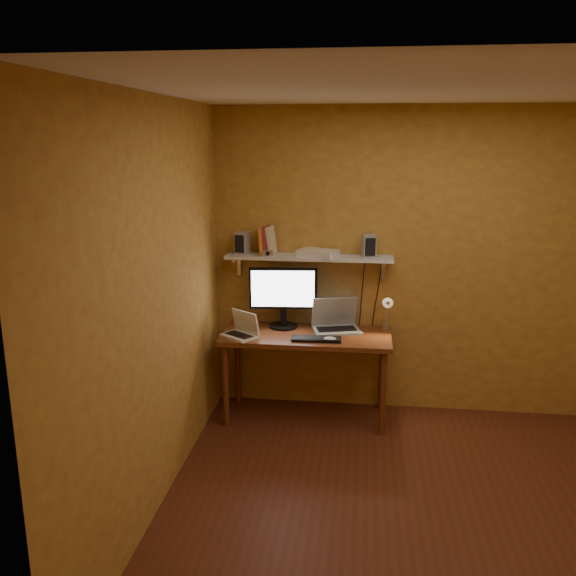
# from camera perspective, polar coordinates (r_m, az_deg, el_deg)

# --- Properties ---
(room) EXTENTS (3.44, 3.24, 2.64)m
(room) POSITION_cam_1_polar(r_m,az_deg,el_deg) (3.70, 13.58, -2.82)
(room) COLOR #582416
(room) RESTS_ON ground
(desk) EXTENTS (1.40, 0.60, 0.75)m
(desk) POSITION_cam_1_polar(r_m,az_deg,el_deg) (5.11, 1.72, -5.22)
(desk) COLOR maroon
(desk) RESTS_ON ground
(wall_shelf) EXTENTS (1.40, 0.25, 0.21)m
(wall_shelf) POSITION_cam_1_polar(r_m,az_deg,el_deg) (5.11, 1.99, 2.86)
(wall_shelf) COLOR silver
(wall_shelf) RESTS_ON room
(monitor) EXTENTS (0.58, 0.27, 0.52)m
(monitor) POSITION_cam_1_polar(r_m,az_deg,el_deg) (5.17, -0.44, -0.58)
(monitor) COLOR black
(monitor) RESTS_ON desk
(laptop) EXTENTS (0.44, 0.37, 0.28)m
(laptop) POSITION_cam_1_polar(r_m,az_deg,el_deg) (5.18, 4.47, -3.15)
(laptop) COLOR gray
(laptop) RESTS_ON desk
(netbook) EXTENTS (0.34, 0.32, 0.21)m
(netbook) POSITION_cam_1_polar(r_m,az_deg,el_deg) (5.01, -4.32, -3.90)
(netbook) COLOR silver
(netbook) RESTS_ON desk
(keyboard) EXTENTS (0.40, 0.14, 0.02)m
(keyboard) POSITION_cam_1_polar(r_m,az_deg,el_deg) (4.92, 2.68, -4.79)
(keyboard) COLOR black
(keyboard) RESTS_ON desk
(mouse) EXTENTS (0.11, 0.07, 0.04)m
(mouse) POSITION_cam_1_polar(r_m,az_deg,el_deg) (4.90, 3.94, -4.80)
(mouse) COLOR silver
(mouse) RESTS_ON desk
(desk_lamp) EXTENTS (0.09, 0.23, 0.38)m
(desk_lamp) POSITION_cam_1_polar(r_m,az_deg,el_deg) (5.12, 9.25, -1.89)
(desk_lamp) COLOR silver
(desk_lamp) RESTS_ON desk
(speaker_left) EXTENTS (0.13, 0.13, 0.19)m
(speaker_left) POSITION_cam_1_polar(r_m,az_deg,el_deg) (5.18, -4.30, 4.24)
(speaker_left) COLOR gray
(speaker_left) RESTS_ON wall_shelf
(speaker_right) EXTENTS (0.13, 0.13, 0.19)m
(speaker_right) POSITION_cam_1_polar(r_m,az_deg,el_deg) (5.07, 7.57, 3.93)
(speaker_right) COLOR gray
(speaker_right) RESTS_ON wall_shelf
(books) EXTENTS (0.14, 0.17, 0.24)m
(books) POSITION_cam_1_polar(r_m,az_deg,el_deg) (5.14, -1.94, 4.47)
(books) COLOR orange
(books) RESTS_ON wall_shelf
(shelf_camera) EXTENTS (0.09, 0.05, 0.05)m
(shelf_camera) POSITION_cam_1_polar(r_m,az_deg,el_deg) (5.07, -1.92, 3.27)
(shelf_camera) COLOR silver
(shelf_camera) RESTS_ON wall_shelf
(router) EXTENTS (0.37, 0.30, 0.05)m
(router) POSITION_cam_1_polar(r_m,az_deg,el_deg) (5.09, 2.80, 3.30)
(router) COLOR silver
(router) RESTS_ON wall_shelf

